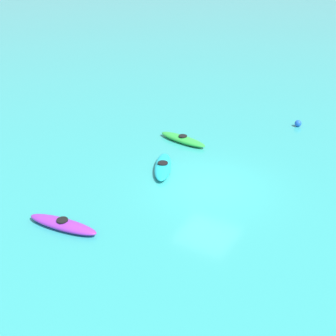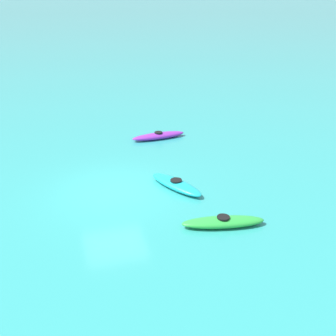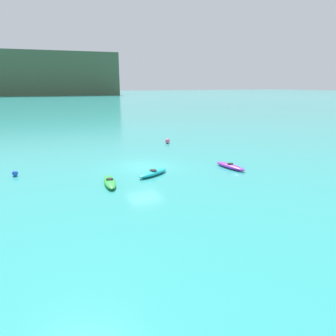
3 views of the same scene
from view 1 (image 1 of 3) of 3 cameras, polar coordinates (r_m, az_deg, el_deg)
ground_plane at (r=18.80m, az=5.35°, el=-2.42°), size 600.00×600.00×0.00m
kayak_purple at (r=16.52m, az=-13.37°, el=-7.05°), size 0.95×2.89×0.37m
kayak_green at (r=22.80m, az=1.91°, el=3.71°), size 1.14×2.87×0.37m
kayak_cyan at (r=20.01m, az=-0.67°, el=0.19°), size 2.72×1.87×0.37m
buoy_blue at (r=25.81m, az=16.37°, el=5.53°), size 0.37×0.37×0.37m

